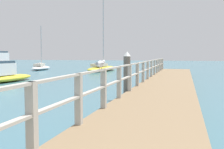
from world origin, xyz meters
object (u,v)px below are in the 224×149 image
at_px(boat_0, 5,75).
at_px(boat_3, 102,68).
at_px(seagull_background, 101,64).
at_px(dock_piling_far, 127,75).
at_px(boat_6, 41,67).

distance_m(boat_0, boat_3, 13.11).
bearing_deg(seagull_background, boat_3, 112.72).
bearing_deg(boat_3, dock_piling_far, -61.98).
distance_m(seagull_background, boat_6, 27.22).
relative_size(dock_piling_far, boat_6, 0.38).
height_order(seagull_background, boat_6, boat_6).
distance_m(dock_piling_far, boat_6, 23.00).
distance_m(seagull_background, boat_0, 13.57).
bearing_deg(seagull_background, dock_piling_far, 100.41).
xyz_separation_m(boat_0, boat_3, (2.77, 12.82, -0.10)).
bearing_deg(boat_3, boat_6, -176.85).
distance_m(dock_piling_far, boat_0, 10.32).
height_order(dock_piling_far, boat_6, boat_6).
relative_size(dock_piling_far, boat_3, 0.25).
distance_m(seagull_background, boat_3, 23.43).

